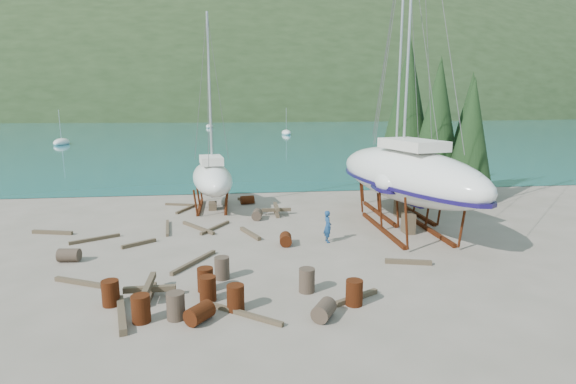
{
  "coord_description": "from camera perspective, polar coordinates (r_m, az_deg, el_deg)",
  "views": [
    {
      "loc": [
        -2.08,
        -18.63,
        6.73
      ],
      "look_at": [
        0.66,
        3.0,
        2.42
      ],
      "focal_mm": 28.0,
      "sensor_mm": 36.0,
      "label": 1
    }
  ],
  "objects": [
    {
      "name": "ground",
      "position": [
        19.91,
        -0.8,
        -8.57
      ],
      "size": [
        600.0,
        600.0,
        0.0
      ],
      "primitive_type": "plane",
      "color": "#6A6254",
      "rests_on": "ground"
    },
    {
      "name": "bay_water",
      "position": [
        333.7,
        -6.95,
        9.94
      ],
      "size": [
        700.0,
        700.0,
        0.0
      ],
      "primitive_type": "plane",
      "color": "#18657C",
      "rests_on": "ground"
    },
    {
      "name": "far_hill",
      "position": [
        338.7,
        -6.96,
        9.96
      ],
      "size": [
        800.0,
        360.0,
        110.0
      ],
      "primitive_type": "ellipsoid",
      "color": "#213018",
      "rests_on": "ground"
    },
    {
      "name": "far_house_left",
      "position": [
        216.55,
        -23.04,
        9.3
      ],
      "size": [
        6.6,
        5.6,
        5.6
      ],
      "color": "beige",
      "rests_on": "ground"
    },
    {
      "name": "far_house_center",
      "position": [
        209.43,
        -12.3,
        9.88
      ],
      "size": [
        6.6,
        5.6,
        5.6
      ],
      "color": "beige",
      "rests_on": "ground"
    },
    {
      "name": "far_house_right",
      "position": [
        211.11,
        1.56,
        10.14
      ],
      "size": [
        6.6,
        5.6,
        5.6
      ],
      "color": "beige",
      "rests_on": "ground"
    },
    {
      "name": "cypress_near_right",
      "position": [
        33.93,
        18.48,
        9.03
      ],
      "size": [
        3.6,
        3.6,
        10.0
      ],
      "color": "black",
      "rests_on": "ground"
    },
    {
      "name": "cypress_mid_right",
      "position": [
        32.88,
        22.26,
        7.2
      ],
      "size": [
        3.06,
        3.06,
        8.5
      ],
      "color": "black",
      "rests_on": "ground"
    },
    {
      "name": "cypress_back_left",
      "position": [
        35.15,
        14.9,
        10.7
      ],
      "size": [
        4.14,
        4.14,
        11.5
      ],
      "color": "black",
      "rests_on": "ground"
    },
    {
      "name": "cypress_far_right",
      "position": [
        36.21,
        22.06,
        7.97
      ],
      "size": [
        3.24,
        3.24,
        9.0
      ],
      "color": "black",
      "rests_on": "ground"
    },
    {
      "name": "moored_boat_left",
      "position": [
        83.68,
        -26.81,
        5.64
      ],
      "size": [
        2.0,
        5.0,
        6.05
      ],
      "color": "silver",
      "rests_on": "ground"
    },
    {
      "name": "moored_boat_mid",
      "position": [
        99.56,
        -0.22,
        7.53
      ],
      "size": [
        2.0,
        5.0,
        6.05
      ],
      "color": "silver",
      "rests_on": "ground"
    },
    {
      "name": "moored_boat_far",
      "position": [
        128.92,
        -9.93,
        8.19
      ],
      "size": [
        2.0,
        5.0,
        6.05
      ],
      "color": "silver",
      "rests_on": "ground"
    },
    {
      "name": "large_sailboat_near",
      "position": [
        24.52,
        14.83,
        2.2
      ],
      "size": [
        6.06,
        12.55,
        19.01
      ],
      "rotation": [
        0.0,
        0.0,
        0.22
      ],
      "color": "silver",
      "rests_on": "ground"
    },
    {
      "name": "large_sailboat_far",
      "position": [
        28.0,
        13.85,
        2.85
      ],
      "size": [
        7.4,
        11.29,
        17.32
      ],
      "rotation": [
        0.0,
        0.0,
        -0.42
      ],
      "color": "silver",
      "rests_on": "ground"
    },
    {
      "name": "small_sailboat_shore",
      "position": [
        29.37,
        -9.62,
        1.79
      ],
      "size": [
        3.45,
        7.92,
        12.25
      ],
      "rotation": [
        0.0,
        0.0,
        0.14
      ],
      "color": "silver",
      "rests_on": "ground"
    },
    {
      "name": "worker",
      "position": [
        22.18,
        5.05,
        -4.38
      ],
      "size": [
        0.44,
        0.62,
        1.59
      ],
      "primitive_type": "imported",
      "rotation": [
        0.0,
        0.0,
        1.68
      ],
      "color": "navy",
      "rests_on": "ground"
    },
    {
      "name": "drum_0",
      "position": [
        16.65,
        -21.6,
        -11.83
      ],
      "size": [
        0.58,
        0.58,
        0.88
      ],
      "primitive_type": "cylinder",
      "color": "#5C230F",
      "rests_on": "ground"
    },
    {
      "name": "drum_1",
      "position": [
        14.75,
        4.57,
        -14.73
      ],
      "size": [
        0.96,
        1.05,
        0.58
      ],
      "primitive_type": "cylinder",
      "rotation": [
        1.57,
        0.0,
        2.59
      ],
      "color": "#2D2823",
      "rests_on": "ground"
    },
    {
      "name": "drum_3",
      "position": [
        15.17,
        -18.18,
        -13.9
      ],
      "size": [
        0.58,
        0.58,
        0.88
      ],
      "primitive_type": "cylinder",
      "color": "#5C230F",
      "rests_on": "ground"
    },
    {
      "name": "drum_4",
      "position": [
        30.62,
        -5.19,
        -1.0
      ],
      "size": [
        0.98,
        0.74,
        0.58
      ],
      "primitive_type": "cylinder",
      "rotation": [
        1.57,
        0.0,
        1.77
      ],
      "color": "#5C230F",
      "rests_on": "ground"
    },
    {
      "name": "drum_5",
      "position": [
        17.89,
        -8.38,
        -9.52
      ],
      "size": [
        0.58,
        0.58,
        0.88
      ],
      "primitive_type": "cylinder",
      "color": "#2D2823",
      "rests_on": "ground"
    },
    {
      "name": "drum_6",
      "position": [
        21.76,
        -0.3,
        -6.03
      ],
      "size": [
        0.66,
        0.93,
        0.58
      ],
      "primitive_type": "cylinder",
      "rotation": [
        1.57,
        0.0,
        -0.1
      ],
      "color": "#5C230F",
      "rests_on": "ground"
    },
    {
      "name": "drum_7",
      "position": [
        15.72,
        8.41,
        -12.52
      ],
      "size": [
        0.58,
        0.58,
        0.88
      ],
      "primitive_type": "cylinder",
      "color": "#5C230F",
      "rests_on": "ground"
    },
    {
      "name": "drum_10",
      "position": [
        15.28,
        -6.68,
        -13.19
      ],
      "size": [
        0.58,
        0.58,
        0.88
      ],
      "primitive_type": "cylinder",
      "color": "#5C230F",
      "rests_on": "ground"
    },
    {
      "name": "drum_11",
      "position": [
        26.55,
        -3.94,
        -2.88
      ],
      "size": [
        0.72,
        0.96,
        0.58
      ],
      "primitive_type": "cylinder",
      "rotation": [
        1.57,
        0.0,
        2.98
      ],
      "color": "#2D2823",
      "rests_on": "ground"
    },
    {
      "name": "drum_12",
      "position": [
        14.78,
        -11.16,
        -14.86
      ],
      "size": [
        1.0,
        1.05,
        0.58
      ],
      "primitive_type": "cylinder",
      "rotation": [
        1.57,
        0.0,
        2.48
      ],
      "color": "#5C230F",
      "rests_on": "ground"
    },
    {
      "name": "drum_13",
      "position": [
        16.1,
        -10.15,
        -11.99
      ],
      "size": [
        0.58,
        0.58,
        0.88
      ],
      "primitive_type": "cylinder",
      "color": "#5C230F",
      "rests_on": "ground"
    },
    {
      "name": "drum_14",
      "position": [
        16.89,
        -10.45,
        -10.87
      ],
      "size": [
        0.58,
        0.58,
        0.88
      ],
      "primitive_type": "cylinder",
      "color": "#5C230F",
      "rests_on": "ground"
    },
    {
      "name": "drum_15",
      "position": [
        21.74,
        -26.04,
        -7.21
      ],
      "size": [
        0.94,
        0.67,
        0.58
      ],
      "primitive_type": "cylinder",
      "rotation": [
        1.57,
        0.0,
        1.46
      ],
      "color": "#2D2823",
      "rests_on": "ground"
    },
    {
      "name": "drum_16",
      "position": [
        15.06,
        -14.07,
        -13.85
      ],
      "size": [
        0.58,
        0.58,
        0.88
      ],
      "primitive_type": "cylinder",
      "color": "#2D2823",
      "rests_on": "ground"
    },
    {
      "name": "drum_17",
      "position": [
        16.57,
        2.41,
        -11.13
      ],
      "size": [
        0.58,
        0.58,
        0.88
      ],
      "primitive_type": "cylinder",
      "color": "#2D2823",
      "rests_on": "ground"
    },
    {
      "name": "timber_0",
      "position": [
        30.88,
        -13.29,
        -1.57
      ],
      "size": [
        2.29,
        0.77,
        0.14
      ],
      "primitive_type": "cube",
      "rotation": [
        0.0,
        0.0,
        1.3
      ],
      "color": "brown",
      "rests_on": "ground"
    },
    {
      "name": "timber_1",
      "position": [
        20.02,
        15.02,
        -8.56
      ],
      "size": [
        1.93,
        0.68,
        0.19
      ],
      "primitive_type": "cube",
      "rotation": [
        0.0,
        0.0,
        1.32
      ],
      "color": "brown",
      "rests_on": "ground"
    },
    {
      "name": "timber_2",
      "position": [
        26.64,
        -27.74,
        -4.56
      ],
      "size": [
        2.21,
        0.75,
        0.19
      ],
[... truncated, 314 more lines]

